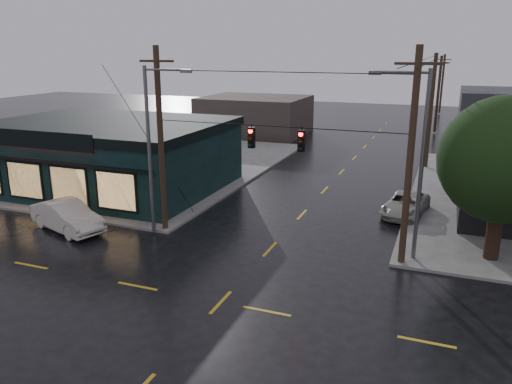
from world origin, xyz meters
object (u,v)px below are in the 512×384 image
at_px(utility_pole_nw, 166,230).
at_px(sedan_cream, 67,216).
at_px(utility_pole_ne, 401,264).
at_px(corner_tree, 504,160).
at_px(suv_silver, 406,205).

relative_size(utility_pole_nw, sedan_cream, 1.98).
xyz_separation_m(utility_pole_nw, utility_pole_ne, (13.00, 0.00, 0.00)).
bearing_deg(corner_tree, sedan_cream, -169.83).
xyz_separation_m(corner_tree, utility_pole_ne, (-4.02, -1.99, -5.02)).
bearing_deg(corner_tree, utility_pole_ne, -153.67).
xyz_separation_m(corner_tree, suv_silver, (-4.52, 5.76, -4.35)).
height_order(corner_tree, sedan_cream, corner_tree).
height_order(sedan_cream, suv_silver, sedan_cream).
bearing_deg(corner_tree, suv_silver, 128.13).
distance_m(utility_pole_ne, suv_silver, 7.80).
xyz_separation_m(utility_pole_nw, sedan_cream, (-5.16, -1.99, 0.84)).
distance_m(utility_pole_nw, utility_pole_ne, 13.00).
bearing_deg(utility_pole_nw, suv_silver, 31.81).
relative_size(utility_pole_ne, suv_silver, 2.10).
bearing_deg(utility_pole_ne, suv_silver, 93.69).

